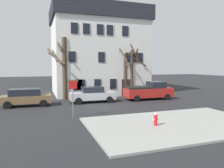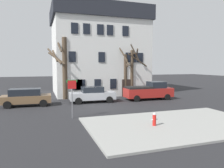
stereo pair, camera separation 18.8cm
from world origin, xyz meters
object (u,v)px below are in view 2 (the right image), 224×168
object	(u,v)px
car_silver_sedan	(92,94)
fire_hydrant	(154,119)
car_brown_wagon	(26,97)
street_sign_pole	(72,92)
pickup_truck_red	(149,91)
tree_bare_near	(63,66)
building_main	(98,51)
tree_bare_mid	(126,73)
tree_bare_far	(132,71)

from	to	relation	value
car_silver_sedan	fire_hydrant	distance (m)	10.20
car_brown_wagon	street_sign_pole	distance (m)	7.09
pickup_truck_red	street_sign_pole	size ratio (longest dim) A/B	1.95
car_brown_wagon	pickup_truck_red	world-z (taller)	pickup_truck_red
tree_bare_near	fire_hydrant	world-z (taller)	tree_bare_near
tree_bare_near	car_silver_sedan	distance (m)	4.92
pickup_truck_red	street_sign_pole	bearing A→B (deg)	-148.01
building_main	car_silver_sedan	bearing A→B (deg)	-109.73
building_main	tree_bare_mid	world-z (taller)	building_main
building_main	tree_bare_mid	xyz separation A→B (m)	(2.36, -4.34, -2.86)
tree_bare_near	pickup_truck_red	xyz separation A→B (m)	(9.01, -3.30, -2.75)
car_silver_sedan	pickup_truck_red	distance (m)	6.43
pickup_truck_red	fire_hydrant	xyz separation A→B (m)	(-4.92, -9.81, -0.43)
fire_hydrant	tree_bare_mid	bearing A→B (deg)	75.05
building_main	car_brown_wagon	distance (m)	12.76
car_brown_wagon	street_sign_pole	world-z (taller)	street_sign_pole
tree_bare_mid	street_sign_pole	xyz separation A→B (m)	(-7.98, -9.24, -0.99)
building_main	fire_hydrant	bearing A→B (deg)	-93.81
tree_bare_mid	tree_bare_far	world-z (taller)	tree_bare_far
car_silver_sedan	fire_hydrant	world-z (taller)	car_silver_sedan
tree_bare_near	car_silver_sedan	size ratio (longest dim) A/B	1.48
tree_bare_near	street_sign_pole	world-z (taller)	tree_bare_near
tree_bare_mid	car_brown_wagon	bearing A→B (deg)	-164.59
tree_bare_far	pickup_truck_red	distance (m)	3.97
pickup_truck_red	street_sign_pole	xyz separation A→B (m)	(-9.37, -5.86, 0.99)
street_sign_pole	tree_bare_mid	bearing A→B (deg)	49.21
tree_bare_mid	tree_bare_far	distance (m)	0.77
car_brown_wagon	street_sign_pole	bearing A→B (deg)	-60.47
car_silver_sedan	tree_bare_far	bearing A→B (deg)	27.27
car_brown_wagon	fire_hydrant	bearing A→B (deg)	-51.81
car_brown_wagon	car_silver_sedan	distance (m)	6.40
building_main	car_silver_sedan	world-z (taller)	building_main
tree_bare_near	car_brown_wagon	distance (m)	5.66
building_main	pickup_truck_red	size ratio (longest dim) A/B	2.29
tree_bare_mid	car_silver_sedan	world-z (taller)	tree_bare_mid
building_main	tree_bare_far	xyz separation A→B (m)	(3.07, -4.49, -2.64)
car_silver_sedan	pickup_truck_red	xyz separation A→B (m)	(6.43, -0.27, 0.14)
building_main	pickup_truck_red	xyz separation A→B (m)	(3.75, -7.72, -4.84)
tree_bare_mid	fire_hydrant	distance (m)	13.87
tree_bare_near	tree_bare_far	size ratio (longest dim) A/B	1.09
tree_bare_near	car_brown_wagon	world-z (taller)	tree_bare_near
building_main	tree_bare_far	bearing A→B (deg)	-55.63
tree_bare_near	tree_bare_far	distance (m)	8.34
fire_hydrant	car_brown_wagon	bearing A→B (deg)	128.19
building_main	street_sign_pole	distance (m)	15.19
pickup_truck_red	car_silver_sedan	bearing A→B (deg)	177.58
building_main	tree_bare_mid	bearing A→B (deg)	-61.49
tree_bare_near	car_silver_sedan	xyz separation A→B (m)	(2.58, -3.03, -2.89)
pickup_truck_red	car_brown_wagon	bearing A→B (deg)	178.94
tree_bare_mid	tree_bare_far	bearing A→B (deg)	-12.19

